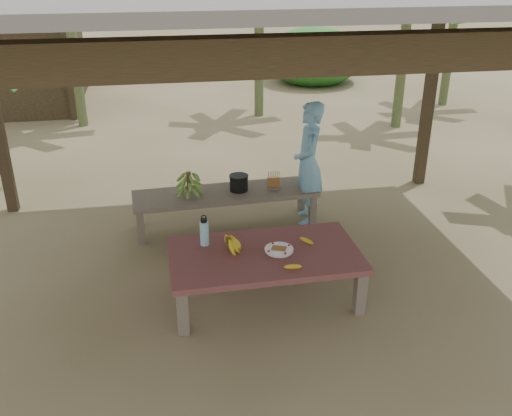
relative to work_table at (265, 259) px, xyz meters
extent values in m
plane|color=brown|center=(-0.05, 0.24, -0.43)|extent=(80.00, 80.00, 0.00)
cube|color=black|center=(2.75, 2.54, 0.92)|extent=(0.13, 0.13, 2.70)
cube|color=black|center=(-0.05, -2.06, 2.27)|extent=(5.80, 0.14, 0.18)
cube|color=brown|center=(-0.81, -0.44, -0.21)|extent=(0.10, 0.10, 0.44)
cube|color=brown|center=(0.83, -0.40, -0.21)|extent=(0.10, 0.10, 0.44)
cube|color=brown|center=(-0.83, 0.40, -0.21)|extent=(0.10, 0.10, 0.44)
cube|color=brown|center=(0.81, 0.44, -0.21)|extent=(0.10, 0.10, 0.44)
cube|color=maroon|center=(0.00, 0.00, 0.04)|extent=(1.82, 1.03, 0.06)
cube|color=brown|center=(-1.19, 1.33, -0.23)|extent=(0.08, 0.08, 0.40)
cube|color=brown|center=(0.87, 1.44, -0.23)|extent=(0.08, 0.08, 0.40)
cube|color=brown|center=(-1.22, 1.79, -0.23)|extent=(0.08, 0.08, 0.40)
cube|color=brown|center=(0.84, 1.90, -0.23)|extent=(0.08, 0.08, 0.40)
cube|color=brown|center=(-0.18, 1.62, -0.01)|extent=(2.23, 0.72, 0.05)
cylinder|color=white|center=(0.14, 0.00, 0.07)|extent=(0.25, 0.25, 0.01)
cylinder|color=white|center=(0.14, 0.00, 0.09)|extent=(0.27, 0.27, 0.02)
cube|color=brown|center=(0.14, 0.00, 0.09)|extent=(0.16, 0.14, 0.02)
ellipsoid|color=yellow|center=(0.20, -0.33, 0.09)|extent=(0.18, 0.07, 0.04)
ellipsoid|color=yellow|center=(0.44, 0.12, 0.09)|extent=(0.14, 0.14, 0.04)
cylinder|color=#3EAEC2|center=(-0.54, 0.26, 0.19)|extent=(0.09, 0.09, 0.25)
cylinder|color=black|center=(-0.54, 0.26, 0.33)|extent=(0.06, 0.06, 0.03)
torus|color=black|center=(-0.54, 0.26, 0.36)|extent=(0.05, 0.01, 0.05)
cylinder|color=black|center=(-0.01, 1.64, 0.11)|extent=(0.22, 0.22, 0.19)
imported|color=#6DA9CD|center=(0.83, 1.61, 0.32)|extent=(0.43, 0.59, 1.51)
cylinder|color=#596638|center=(3.50, 5.20, 0.98)|extent=(0.18, 0.18, 2.83)
cylinder|color=#596638|center=(1.08, 6.41, 1.07)|extent=(0.18, 0.18, 3.01)
cylinder|color=#596638|center=(-2.34, 6.29, 1.29)|extent=(0.18, 0.18, 3.44)
cylinder|color=#596638|center=(5.12, 6.57, 1.02)|extent=(0.18, 0.18, 2.91)
camera|label=1|loc=(-0.88, -4.62, 2.73)|focal=40.00mm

